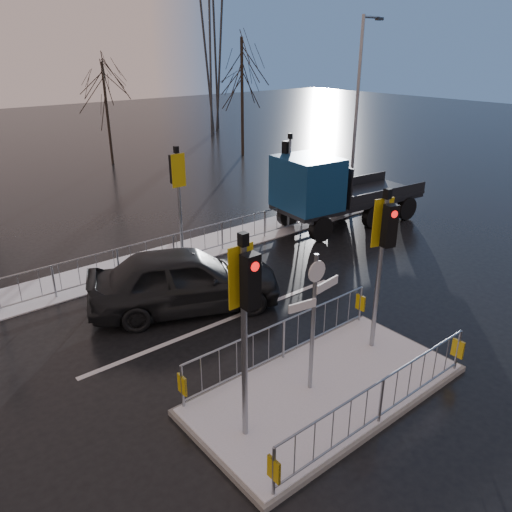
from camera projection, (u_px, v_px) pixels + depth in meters
ground at (326, 392)px, 10.70m from camera, size 120.00×120.00×0.00m
snow_verge at (140, 265)px, 16.83m from camera, size 30.00×2.00×0.04m
lane_markings at (338, 399)px, 10.46m from camera, size 8.00×11.38×0.01m
traffic_island at (326, 377)px, 10.55m from camera, size 6.00×3.04×4.15m
far_kerb_fixtures at (153, 239)px, 16.25m from camera, size 18.00×0.65×3.83m
car_far_lane at (185, 279)px, 13.77m from camera, size 5.65×4.01×1.79m
flatbed_truck at (325, 190)px, 19.62m from camera, size 6.67×3.00×3.00m
tree_far_b at (105, 94)px, 29.69m from camera, size 3.25×3.25×6.14m
tree_far_c at (242, 74)px, 31.83m from camera, size 4.00×4.00×7.55m
street_lamp_right at (358, 108)px, 21.20m from camera, size 1.25×0.18×8.00m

